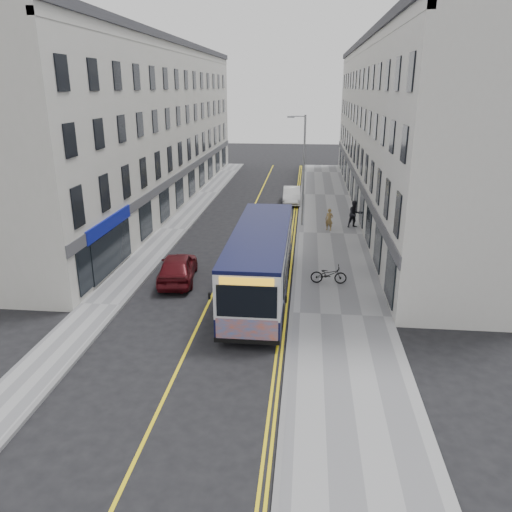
% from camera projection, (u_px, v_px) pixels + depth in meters
% --- Properties ---
extents(ground, '(140.00, 140.00, 0.00)m').
position_uv_depth(ground, '(210.00, 300.00, 24.25)').
color(ground, black).
rests_on(ground, ground).
extents(pavement_east, '(4.50, 64.00, 0.12)m').
position_uv_depth(pavement_east, '(330.00, 234.00, 34.92)').
color(pavement_east, gray).
rests_on(pavement_east, ground).
extents(pavement_west, '(2.00, 64.00, 0.12)m').
position_uv_depth(pavement_west, '(173.00, 229.00, 36.01)').
color(pavement_west, gray).
rests_on(pavement_west, ground).
extents(kerb_east, '(0.18, 64.00, 0.13)m').
position_uv_depth(kerb_east, '(298.00, 233.00, 35.13)').
color(kerb_east, slate).
rests_on(kerb_east, ground).
extents(kerb_west, '(0.18, 64.00, 0.13)m').
position_uv_depth(kerb_west, '(187.00, 230.00, 35.91)').
color(kerb_west, slate).
rests_on(kerb_west, ground).
extents(road_centre_line, '(0.12, 64.00, 0.01)m').
position_uv_depth(road_centre_line, '(242.00, 232.00, 35.54)').
color(road_centre_line, yellow).
rests_on(road_centre_line, ground).
extents(road_dbl_yellow_inner, '(0.10, 64.00, 0.01)m').
position_uv_depth(road_dbl_yellow_inner, '(292.00, 234.00, 35.20)').
color(road_dbl_yellow_inner, yellow).
rests_on(road_dbl_yellow_inner, ground).
extents(road_dbl_yellow_outer, '(0.10, 64.00, 0.01)m').
position_uv_depth(road_dbl_yellow_outer, '(294.00, 234.00, 35.18)').
color(road_dbl_yellow_outer, yellow).
rests_on(road_dbl_yellow_outer, ground).
extents(terrace_east, '(6.00, 46.00, 13.00)m').
position_uv_depth(terrace_east, '(394.00, 130.00, 40.80)').
color(terrace_east, silver).
rests_on(terrace_east, ground).
extents(terrace_west, '(6.00, 46.00, 13.00)m').
position_uv_depth(terrace_west, '(151.00, 128.00, 42.79)').
color(terrace_west, beige).
rests_on(terrace_west, ground).
extents(streetlamp, '(1.32, 0.18, 8.00)m').
position_uv_depth(streetlamp, '(303.00, 167.00, 35.61)').
color(streetlamp, '#92959A').
rests_on(streetlamp, ground).
extents(city_bus, '(2.67, 11.44, 3.32)m').
position_uv_depth(city_bus, '(261.00, 260.00, 24.38)').
color(city_bus, black).
rests_on(city_bus, ground).
extents(bicycle, '(1.87, 0.65, 0.98)m').
position_uv_depth(bicycle, '(329.00, 274.00, 25.86)').
color(bicycle, black).
rests_on(bicycle, pavement_east).
extents(pedestrian_near, '(0.66, 0.54, 1.56)m').
position_uv_depth(pedestrian_near, '(329.00, 220.00, 35.36)').
color(pedestrian_near, olive).
rests_on(pedestrian_near, pavement_east).
extents(pedestrian_far, '(1.17, 1.06, 1.97)m').
position_uv_depth(pedestrian_far, '(354.00, 214.00, 36.01)').
color(pedestrian_far, black).
rests_on(pedestrian_far, pavement_east).
extents(car_white, '(1.58, 4.29, 1.40)m').
position_uv_depth(car_white, '(292.00, 195.00, 44.21)').
color(car_white, white).
rests_on(car_white, ground).
extents(car_maroon, '(2.39, 4.75, 1.55)m').
position_uv_depth(car_maroon, '(178.00, 267.00, 26.40)').
color(car_maroon, '#500D13').
rests_on(car_maroon, ground).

